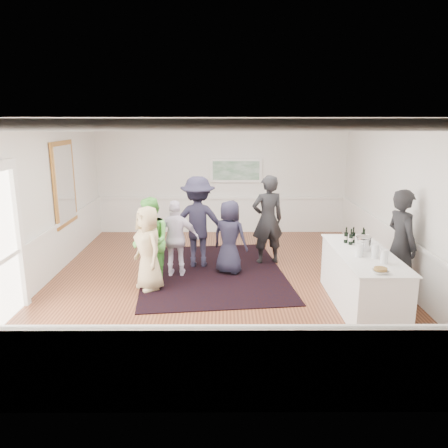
{
  "coord_description": "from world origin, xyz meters",
  "views": [
    {
      "loc": [
        0.02,
        -8.23,
        3.19
      ],
      "look_at": [
        0.05,
        0.2,
        1.15
      ],
      "focal_mm": 35.0,
      "sensor_mm": 36.0,
      "label": 1
    }
  ],
  "objects_px": {
    "serving_table": "(362,280)",
    "ice_bucket": "(363,244)",
    "guest_green": "(151,241)",
    "nut_bowl": "(380,271)",
    "guest_navy": "(230,237)",
    "guest_dark_b": "(268,220)",
    "bartender": "(401,245)",
    "guest_tan": "(148,248)",
    "guest_dark_a": "(198,222)",
    "guest_lilac": "(176,239)"
  },
  "relations": [
    {
      "from": "serving_table",
      "to": "ice_bucket",
      "type": "xyz_separation_m",
      "value": [
        0.03,
        0.13,
        0.6
      ]
    },
    {
      "from": "serving_table",
      "to": "guest_green",
      "type": "xyz_separation_m",
      "value": [
        -3.81,
        1.17,
        0.36
      ]
    },
    {
      "from": "nut_bowl",
      "to": "guest_green",
      "type": "bearing_deg",
      "value": 149.72
    },
    {
      "from": "guest_navy",
      "to": "guest_green",
      "type": "bearing_deg",
      "value": 47.41
    },
    {
      "from": "guest_dark_b",
      "to": "guest_navy",
      "type": "xyz_separation_m",
      "value": [
        -0.85,
        -0.66,
        -0.22
      ]
    },
    {
      "from": "guest_navy",
      "to": "bartender",
      "type": "bearing_deg",
      "value": -176.48
    },
    {
      "from": "guest_tan",
      "to": "guest_dark_a",
      "type": "distance_m",
      "value": 1.61
    },
    {
      "from": "bartender",
      "to": "guest_tan",
      "type": "distance_m",
      "value": 4.6
    },
    {
      "from": "bartender",
      "to": "guest_navy",
      "type": "relative_size",
      "value": 1.29
    },
    {
      "from": "guest_lilac",
      "to": "guest_dark_b",
      "type": "xyz_separation_m",
      "value": [
        1.95,
        0.83,
        0.21
      ]
    },
    {
      "from": "bartender",
      "to": "guest_navy",
      "type": "distance_m",
      "value": 3.32
    },
    {
      "from": "guest_lilac",
      "to": "guest_navy",
      "type": "xyz_separation_m",
      "value": [
        1.1,
        0.17,
        -0.01
      ]
    },
    {
      "from": "nut_bowl",
      "to": "guest_dark_b",
      "type": "bearing_deg",
      "value": 111.13
    },
    {
      "from": "bartender",
      "to": "guest_dark_b",
      "type": "xyz_separation_m",
      "value": [
        -2.17,
        2.01,
        -0.0
      ]
    },
    {
      "from": "guest_tan",
      "to": "guest_navy",
      "type": "bearing_deg",
      "value": 85.78
    },
    {
      "from": "guest_navy",
      "to": "nut_bowl",
      "type": "bearing_deg",
      "value": 155.84
    },
    {
      "from": "ice_bucket",
      "to": "nut_bowl",
      "type": "xyz_separation_m",
      "value": [
        -0.1,
        -1.14,
        -0.08
      ]
    },
    {
      "from": "guest_dark_a",
      "to": "ice_bucket",
      "type": "distance_m",
      "value": 3.6
    },
    {
      "from": "guest_tan",
      "to": "guest_dark_b",
      "type": "relative_size",
      "value": 0.81
    },
    {
      "from": "serving_table",
      "to": "guest_dark_b",
      "type": "height_order",
      "value": "guest_dark_b"
    },
    {
      "from": "bartender",
      "to": "guest_navy",
      "type": "bearing_deg",
      "value": 54.04
    },
    {
      "from": "guest_dark_a",
      "to": "guest_navy",
      "type": "relative_size",
      "value": 1.28
    },
    {
      "from": "guest_dark_b",
      "to": "ice_bucket",
      "type": "height_order",
      "value": "guest_dark_b"
    },
    {
      "from": "guest_dark_b",
      "to": "ice_bucket",
      "type": "xyz_separation_m",
      "value": [
        1.42,
        -2.26,
        0.1
      ]
    },
    {
      "from": "guest_lilac",
      "to": "guest_dark_b",
      "type": "bearing_deg",
      "value": -157.95
    },
    {
      "from": "bartender",
      "to": "nut_bowl",
      "type": "height_order",
      "value": "bartender"
    },
    {
      "from": "serving_table",
      "to": "guest_dark_a",
      "type": "height_order",
      "value": "guest_dark_a"
    },
    {
      "from": "bartender",
      "to": "guest_lilac",
      "type": "bearing_deg",
      "value": 62.04
    },
    {
      "from": "guest_tan",
      "to": "ice_bucket",
      "type": "xyz_separation_m",
      "value": [
        3.82,
        -0.7,
        0.29
      ]
    },
    {
      "from": "guest_tan",
      "to": "guest_lilac",
      "type": "distance_m",
      "value": 0.86
    },
    {
      "from": "guest_dark_a",
      "to": "guest_green",
      "type": "bearing_deg",
      "value": 49.76
    },
    {
      "from": "guest_tan",
      "to": "ice_bucket",
      "type": "bearing_deg",
      "value": 45.26
    },
    {
      "from": "guest_dark_a",
      "to": "ice_bucket",
      "type": "bearing_deg",
      "value": 145.93
    },
    {
      "from": "guest_tan",
      "to": "nut_bowl",
      "type": "bearing_deg",
      "value": 29.29
    },
    {
      "from": "serving_table",
      "to": "guest_tan",
      "type": "xyz_separation_m",
      "value": [
        -3.8,
        0.83,
        0.31
      ]
    },
    {
      "from": "bartender",
      "to": "guest_navy",
      "type": "height_order",
      "value": "bartender"
    },
    {
      "from": "guest_lilac",
      "to": "guest_dark_a",
      "type": "height_order",
      "value": "guest_dark_a"
    },
    {
      "from": "guest_green",
      "to": "nut_bowl",
      "type": "relative_size",
      "value": 7.13
    },
    {
      "from": "guest_tan",
      "to": "guest_green",
      "type": "bearing_deg",
      "value": 146.89
    },
    {
      "from": "guest_dark_b",
      "to": "guest_navy",
      "type": "bearing_deg",
      "value": 22.92
    },
    {
      "from": "serving_table",
      "to": "guest_navy",
      "type": "relative_size",
      "value": 1.56
    },
    {
      "from": "guest_dark_b",
      "to": "guest_tan",
      "type": "bearing_deg",
      "value": 18.12
    },
    {
      "from": "guest_navy",
      "to": "nut_bowl",
      "type": "relative_size",
      "value": 6.48
    },
    {
      "from": "guest_green",
      "to": "guest_dark_a",
      "type": "xyz_separation_m",
      "value": [
        0.88,
        1.01,
        0.14
      ]
    },
    {
      "from": "guest_green",
      "to": "guest_lilac",
      "type": "xyz_separation_m",
      "value": [
        0.46,
        0.4,
        -0.06
      ]
    },
    {
      "from": "guest_tan",
      "to": "ice_bucket",
      "type": "distance_m",
      "value": 3.9
    },
    {
      "from": "bartender",
      "to": "nut_bowl",
      "type": "xyz_separation_m",
      "value": [
        -0.86,
        -1.39,
        0.02
      ]
    },
    {
      "from": "guest_dark_a",
      "to": "guest_navy",
      "type": "bearing_deg",
      "value": 147.35
    },
    {
      "from": "guest_navy",
      "to": "guest_lilac",
      "type": "bearing_deg",
      "value": 36.05
    },
    {
      "from": "guest_tan",
      "to": "nut_bowl",
      "type": "height_order",
      "value": "guest_tan"
    }
  ]
}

